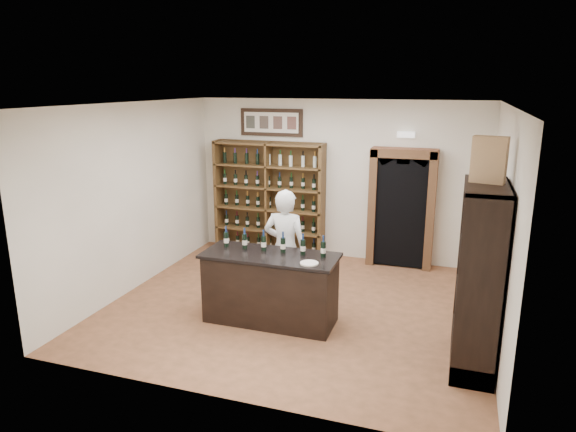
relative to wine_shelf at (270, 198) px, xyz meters
The scene contains 20 objects.
floor 2.89m from the wine_shelf, 60.87° to the right, with size 5.50×5.50×0.00m, color #9A5D3D.
ceiling 3.28m from the wine_shelf, 60.87° to the right, with size 5.50×5.50×0.00m, color white.
wall_back 1.37m from the wine_shelf, ahead, with size 5.50×0.04×3.00m, color white.
wall_left 2.78m from the wine_shelf, 121.86° to the right, with size 0.04×5.00×3.00m, color white.
wall_right 4.69m from the wine_shelf, 29.94° to the right, with size 0.04×5.00×3.00m, color white.
wine_shelf is the anchor object (origin of this frame).
framed_picture 1.46m from the wine_shelf, 90.00° to the left, with size 1.25×0.04×0.52m, color black.
arched_doorway 2.55m from the wine_shelf, ahead, with size 1.17×0.35×2.17m.
emergency_light 2.86m from the wine_shelf, ahead, with size 0.30×0.10×0.10m, color white.
tasting_counter 3.19m from the wine_shelf, 69.44° to the right, with size 1.88×0.78×1.00m.
counter_bottle_0 2.83m from the wine_shelf, 82.28° to the right, with size 0.07×0.07×0.30m.
counter_bottle_1 2.88m from the wine_shelf, 76.60° to the right, with size 0.07×0.07×0.30m.
counter_bottle_2 2.96m from the wine_shelf, 71.17° to the right, with size 0.07×0.07×0.30m.
counter_bottle_3 3.07m from the wine_shelf, 66.07° to the right, with size 0.07×0.07×0.30m.
counter_bottle_4 3.19m from the wine_shelf, 61.34° to the right, with size 0.07×0.07×0.30m.
counter_bottle_5 3.34m from the wine_shelf, 57.01° to the right, with size 0.07×0.07×0.30m.
side_cabinet 5.02m from the wine_shelf, 40.21° to the right, with size 0.48×1.20×2.20m.
shopkeeper 2.59m from the wine_shelf, 64.43° to the right, with size 0.65×0.43×1.79m, color silver.
plate 3.59m from the wine_shelf, 61.28° to the right, with size 0.24×0.24×0.02m, color silver.
wine_crate 5.10m from the wine_shelf, 39.75° to the right, with size 0.37×0.15×0.52m, color tan.
Camera 1 is at (2.15, -6.87, 3.29)m, focal length 32.00 mm.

